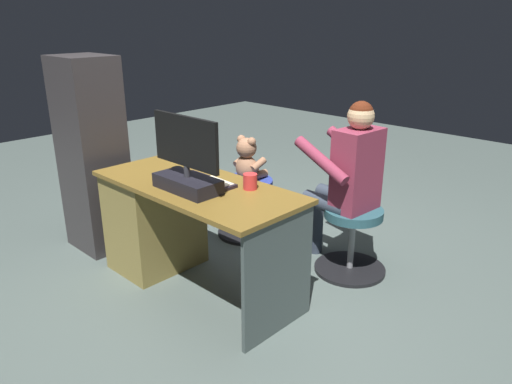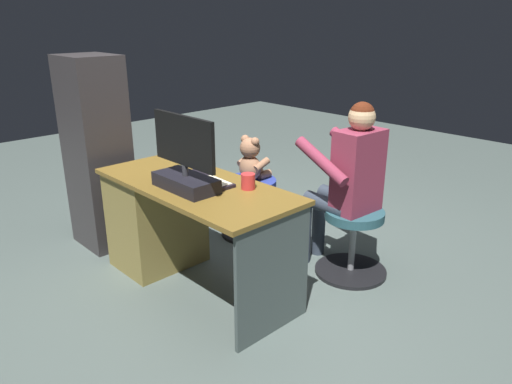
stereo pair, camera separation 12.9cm
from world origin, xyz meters
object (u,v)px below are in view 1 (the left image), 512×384
object	(u,v)px
computer_mouse	(176,169)
person	(346,174)
tv_remote	(181,177)
office_chair_teddy	(247,202)
desk	(164,218)
visitor_chair	(352,236)
cup	(250,181)
teddy_bear	(248,160)
keyboard	(206,181)
monitor	(187,168)

from	to	relation	value
computer_mouse	person	xyz separation A→B (m)	(-0.80, -0.79, -0.05)
tv_remote	office_chair_teddy	world-z (taller)	tv_remote
desk	tv_remote	distance (m)	0.40
tv_remote	visitor_chair	distance (m)	1.23
desk	cup	bearing A→B (deg)	-165.95
computer_mouse	tv_remote	world-z (taller)	computer_mouse
teddy_bear	person	size ratio (longest dim) A/B	0.30
office_chair_teddy	teddy_bear	world-z (taller)	teddy_bear
desk	person	bearing A→B (deg)	-135.05
keyboard	tv_remote	bearing A→B (deg)	20.03
visitor_chair	cup	bearing A→B (deg)	68.00
monitor	keyboard	xyz separation A→B (m)	(0.03, -0.16, -0.13)
desk	keyboard	size ratio (longest dim) A/B	3.34
monitor	teddy_bear	size ratio (longest dim) A/B	1.53
desk	keyboard	world-z (taller)	keyboard
desk	visitor_chair	world-z (taller)	desk
keyboard	desk	bearing A→B (deg)	9.01
cup	teddy_bear	world-z (taller)	teddy_bear
desk	keyboard	distance (m)	0.52
office_chair_teddy	visitor_chair	xyz separation A→B (m)	(-0.95, -0.06, -0.01)
monitor	cup	world-z (taller)	monitor
monitor	keyboard	bearing A→B (deg)	-80.06
cup	person	bearing A→B (deg)	-106.28
cup	person	size ratio (longest dim) A/B	0.08
desk	cup	distance (m)	0.78
desk	person	world-z (taller)	person
cup	visitor_chair	world-z (taller)	cup
monitor	person	xyz separation A→B (m)	(-0.45, -0.97, -0.17)
monitor	office_chair_teddy	distance (m)	1.16
desk	tv_remote	world-z (taller)	tv_remote
monitor	teddy_bear	world-z (taller)	monitor
person	computer_mouse	bearing A→B (deg)	44.85
computer_mouse	cup	distance (m)	0.60
cup	tv_remote	distance (m)	0.48
monitor	visitor_chair	bearing A→B (deg)	-118.73
desk	teddy_bear	xyz separation A→B (m)	(0.00, -0.82, 0.24)
teddy_bear	visitor_chair	size ratio (longest dim) A/B	0.71
monitor	computer_mouse	world-z (taller)	monitor
visitor_chair	computer_mouse	bearing A→B (deg)	42.28
desk	computer_mouse	size ratio (longest dim) A/B	14.61
keyboard	person	size ratio (longest dim) A/B	0.35
monitor	teddy_bear	bearing A→B (deg)	-65.63
desk	monitor	distance (m)	0.63
computer_mouse	tv_remote	bearing A→B (deg)	152.56
monitor	visitor_chair	xyz separation A→B (m)	(-0.53, -0.98, -0.59)
desk	teddy_bear	size ratio (longest dim) A/B	3.98
teddy_bear	office_chair_teddy	bearing A→B (deg)	90.00
desk	teddy_bear	distance (m)	0.85
keyboard	computer_mouse	distance (m)	0.31
computer_mouse	visitor_chair	size ratio (longest dim) A/B	0.19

